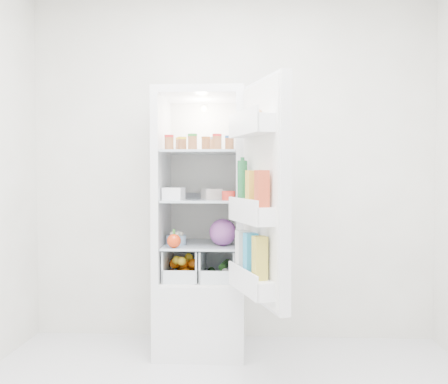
# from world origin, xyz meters

# --- Properties ---
(room_walls) EXTENTS (3.02, 3.02, 2.61)m
(room_walls) POSITION_xyz_m (0.00, 0.00, 1.59)
(room_walls) COLOR beige
(room_walls) RESTS_ON ground
(refrigerator) EXTENTS (0.60, 0.60, 1.80)m
(refrigerator) POSITION_xyz_m (-0.20, 1.25, 0.67)
(refrigerator) COLOR white
(refrigerator) RESTS_ON ground
(shelf_low) EXTENTS (0.49, 0.53, 0.01)m
(shelf_low) POSITION_xyz_m (-0.20, 1.19, 0.74)
(shelf_low) COLOR #A8B6C4
(shelf_low) RESTS_ON refrigerator
(shelf_mid) EXTENTS (0.49, 0.53, 0.02)m
(shelf_mid) POSITION_xyz_m (-0.20, 1.19, 1.05)
(shelf_mid) COLOR #A8B6C4
(shelf_mid) RESTS_ON refrigerator
(shelf_top) EXTENTS (0.49, 0.53, 0.02)m
(shelf_top) POSITION_xyz_m (-0.20, 1.19, 1.38)
(shelf_top) COLOR #A8B6C4
(shelf_top) RESTS_ON refrigerator
(crisper_left) EXTENTS (0.23, 0.46, 0.22)m
(crisper_left) POSITION_xyz_m (-0.32, 1.19, 0.61)
(crisper_left) COLOR silver
(crisper_left) RESTS_ON refrigerator
(crisper_right) EXTENTS (0.23, 0.46, 0.22)m
(crisper_right) POSITION_xyz_m (-0.08, 1.19, 0.61)
(crisper_right) COLOR silver
(crisper_right) RESTS_ON refrigerator
(condiment_jars) EXTENTS (0.46, 0.34, 0.08)m
(condiment_jars) POSITION_xyz_m (-0.21, 1.13, 1.43)
(condiment_jars) COLOR #B21919
(condiment_jars) RESTS_ON shelf_top
(squeeze_bottle) EXTENTS (0.07, 0.07, 0.19)m
(squeeze_bottle) POSITION_xyz_m (0.01, 1.34, 1.48)
(squeeze_bottle) COLOR white
(squeeze_bottle) RESTS_ON shelf_top
(tub_white) EXTENTS (0.14, 0.14, 0.08)m
(tub_white) POSITION_xyz_m (-0.37, 1.05, 1.10)
(tub_white) COLOR silver
(tub_white) RESTS_ON shelf_mid
(tub_cream) EXTENTS (0.16, 0.16, 0.07)m
(tub_cream) POSITION_xyz_m (-0.13, 1.21, 1.09)
(tub_cream) COLOR silver
(tub_cream) RESTS_ON shelf_mid
(tin_red) EXTENTS (0.11, 0.11, 0.06)m
(tin_red) POSITION_xyz_m (-0.01, 1.07, 1.09)
(tin_red) COLOR red
(tin_red) RESTS_ON shelf_mid
(foil_tray) EXTENTS (0.18, 0.16, 0.04)m
(foil_tray) POSITION_xyz_m (-0.23, 1.36, 1.08)
(foil_tray) COLOR #B9B9BD
(foil_tray) RESTS_ON shelf_mid
(red_cabbage) EXTENTS (0.18, 0.18, 0.18)m
(red_cabbage) POSITION_xyz_m (-0.05, 1.09, 0.84)
(red_cabbage) COLOR #541D54
(red_cabbage) RESTS_ON shelf_low
(bell_pepper) EXTENTS (0.09, 0.09, 0.09)m
(bell_pepper) POSITION_xyz_m (-0.36, 0.97, 0.79)
(bell_pepper) COLOR red
(bell_pepper) RESTS_ON shelf_low
(mushroom_bowl) EXTENTS (0.15, 0.15, 0.06)m
(mushroom_bowl) POSITION_xyz_m (-0.36, 1.12, 0.78)
(mushroom_bowl) COLOR #7C9AB9
(mushroom_bowl) RESTS_ON shelf_low
(citrus_pile) EXTENTS (0.20, 0.31, 0.16)m
(citrus_pile) POSITION_xyz_m (-0.32, 1.16, 0.58)
(citrus_pile) COLOR orange
(citrus_pile) RESTS_ON refrigerator
(veg_pile) EXTENTS (0.16, 0.30, 0.10)m
(veg_pile) POSITION_xyz_m (-0.07, 1.18, 0.56)
(veg_pile) COLOR #184717
(veg_pile) RESTS_ON refrigerator
(fridge_door) EXTENTS (0.34, 0.59, 1.30)m
(fridge_door) POSITION_xyz_m (0.20, 0.63, 1.09)
(fridge_door) COLOR white
(fridge_door) RESTS_ON refrigerator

